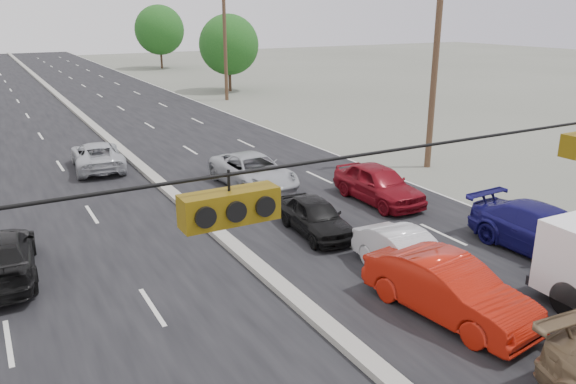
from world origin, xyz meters
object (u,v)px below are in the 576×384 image
queue_car_d (546,233)px  queue_car_e (378,184)px  utility_pole_right_b (435,62)px  tree_right_far (159,30)px  utility_pole_right_c (225,39)px  queue_car_b (408,256)px  queue_car_c (253,172)px  red_sedan (449,289)px  queue_car_a (316,217)px  oncoming_far (97,156)px  tree_right_mid (229,45)px

queue_car_d → queue_car_e: queue_car_e is taller
utility_pole_right_b → queue_car_d: bearing=-112.7°
utility_pole_right_b → queue_car_d: size_ratio=1.95×
tree_right_far → utility_pole_right_c: bearing=-96.7°
queue_car_b → queue_car_c: size_ratio=0.77×
red_sedan → queue_car_b: red_sedan is taller
tree_right_far → queue_car_a: tree_right_far is taller
queue_car_a → oncoming_far: bearing=116.8°
utility_pole_right_b → queue_car_a: bearing=-153.3°
tree_right_mid → tree_right_far: bearing=87.7°
utility_pole_right_b → utility_pole_right_c: same height
queue_car_b → queue_car_e: size_ratio=0.88×
queue_car_e → oncoming_far: size_ratio=0.94×
utility_pole_right_b → red_sedan: bearing=-130.7°
queue_car_c → tree_right_mid: bearing=66.5°
utility_pole_right_c → queue_car_b: bearing=-104.8°
utility_pole_right_b → queue_car_e: bearing=-150.6°
tree_right_far → queue_car_e: (-9.00, -58.10, -4.20)m
queue_car_d → queue_car_a: bearing=135.4°
utility_pole_right_c → queue_car_a: size_ratio=2.69×
red_sedan → queue_car_b: size_ratio=1.17×
queue_car_c → oncoming_far: size_ratio=1.07×
queue_car_b → queue_car_d: bearing=-7.1°
tree_right_mid → queue_car_d: 40.46m
utility_pole_right_c → queue_car_b: (-8.92, -33.87, -4.46)m
tree_right_far → queue_car_e: size_ratio=1.83×
utility_pole_right_c → queue_car_c: size_ratio=1.96×
queue_car_d → queue_car_e: bearing=100.1°
queue_car_a → queue_car_b: 4.13m
queue_car_c → queue_car_d: size_ratio=1.00×
tree_right_far → oncoming_far: 50.90m
tree_right_far → queue_car_e: 58.94m
utility_pole_right_b → queue_car_e: utility_pole_right_b is taller
tree_right_mid → utility_pole_right_b: bearing=-94.8°
utility_pole_right_c → queue_car_a: utility_pole_right_c is taller
red_sedan → tree_right_mid: bearing=66.3°
tree_right_mid → queue_car_a: 36.97m
queue_car_a → queue_car_c: (0.50, 5.93, 0.07)m
utility_pole_right_c → red_sedan: bearing=-104.8°
queue_car_a → queue_car_b: bearing=-76.5°
tree_right_mid → queue_car_e: 34.24m
queue_car_c → queue_car_e: bearing=-52.3°
red_sedan → queue_car_a: 6.28m
utility_pole_right_b → queue_car_a: (-9.50, -4.78, -4.47)m
oncoming_far → queue_car_d: bearing=125.9°
utility_pole_right_c → queue_car_d: size_ratio=1.95×
red_sedan → tree_right_far: bearing=71.4°
queue_car_a → queue_car_b: queue_car_b is taller
red_sedan → queue_car_b: bearing=67.7°
utility_pole_right_b → oncoming_far: size_ratio=2.09×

